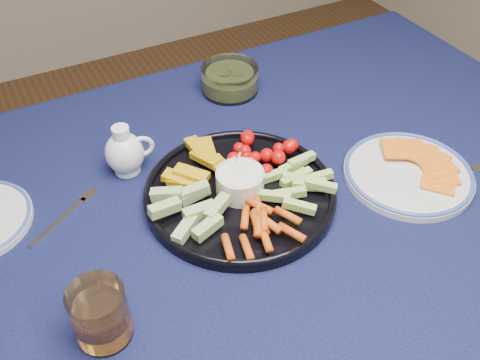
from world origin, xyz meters
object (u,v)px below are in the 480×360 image
crudite_platter (239,191)px  juice_tumbler (101,317)px  pickle_bowl (230,80)px  cheese_plate (409,172)px  creamer_pitcher (125,152)px  dining_table (204,282)px

crudite_platter → juice_tumbler: (-0.29, -0.15, 0.02)m
crudite_platter → pickle_bowl: size_ratio=2.67×
crudite_platter → cheese_plate: bearing=-17.4°
cheese_plate → juice_tumbler: juice_tumbler is taller
crudite_platter → cheese_plate: crudite_platter is taller
cheese_plate → crudite_platter: bearing=162.6°
creamer_pitcher → pickle_bowl: 0.33m
pickle_bowl → crudite_platter: bearing=-114.3°
creamer_pitcher → juice_tumbler: (-0.14, -0.31, -0.00)m
creamer_pitcher → pickle_bowl: bearing=27.7°
dining_table → creamer_pitcher: (-0.04, 0.23, 0.13)m
dining_table → cheese_plate: 0.42m
dining_table → crudite_platter: 0.17m
creamer_pitcher → juice_tumbler: 0.34m
crudite_platter → cheese_plate: size_ratio=1.43×
dining_table → crudite_platter: crudite_platter is taller
dining_table → juice_tumbler: size_ratio=18.35×
dining_table → cheese_plate: size_ratio=7.18×
creamer_pitcher → juice_tumbler: bearing=-114.1°
crudite_platter → dining_table: bearing=-145.7°
cheese_plate → juice_tumbler: (-0.58, -0.06, 0.03)m
creamer_pitcher → cheese_plate: 0.51m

